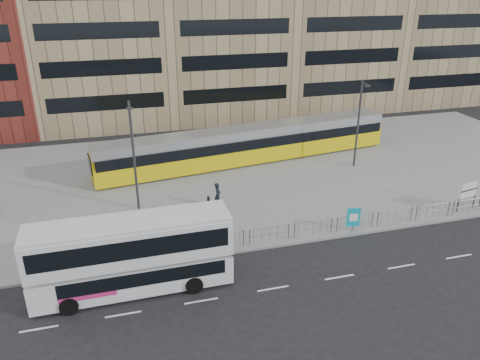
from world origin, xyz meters
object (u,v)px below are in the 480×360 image
object	(u,v)px
ad_panel	(353,218)
pedestrian	(218,195)
traffic_light_west	(209,213)
station_sign	(469,191)
double_decker_bus	(132,253)
lamp_post_west	(134,153)
lamp_post_east	(359,121)
tram	(249,144)

from	to	relation	value
ad_panel	pedestrian	size ratio (longest dim) A/B	0.87
pedestrian	traffic_light_west	distance (m)	4.88
station_sign	ad_panel	distance (m)	9.41
double_decker_bus	ad_panel	distance (m)	14.60
double_decker_bus	station_sign	bearing A→B (deg)	6.78
pedestrian	traffic_light_west	world-z (taller)	traffic_light_west
station_sign	lamp_post_west	size ratio (longest dim) A/B	0.26
station_sign	traffic_light_west	bearing A→B (deg)	167.15
pedestrian	lamp_post_east	bearing A→B (deg)	-52.30
double_decker_bus	lamp_post_east	xyz separation A→B (m)	(20.08, 12.85, 2.06)
tram	traffic_light_west	size ratio (longest dim) A/B	8.92
double_decker_bus	station_sign	distance (m)	23.94
traffic_light_west	station_sign	bearing A→B (deg)	3.82
pedestrian	lamp_post_west	xyz separation A→B (m)	(-5.63, 1.23, 3.40)
traffic_light_west	ad_panel	bearing A→B (deg)	-1.99
pedestrian	lamp_post_east	distance (m)	14.68
ad_panel	pedestrian	xyz separation A→B (m)	(-7.83, 5.81, -0.02)
tram	lamp_post_east	distance (m)	9.84
lamp_post_west	lamp_post_east	world-z (taller)	lamp_post_west
station_sign	traffic_light_west	world-z (taller)	traffic_light_west
double_decker_bus	pedestrian	size ratio (longest dim) A/B	5.53
double_decker_bus	ad_panel	bearing A→B (deg)	9.03
tram	traffic_light_west	world-z (taller)	tram
double_decker_bus	pedestrian	xyz separation A→B (m)	(6.53, 8.21, -1.17)
ad_panel	lamp_post_east	bearing A→B (deg)	72.49
ad_panel	station_sign	bearing A→B (deg)	14.94
ad_panel	lamp_post_west	size ratio (longest dim) A/B	0.21
lamp_post_west	traffic_light_west	bearing A→B (deg)	-54.82
tram	ad_panel	xyz separation A→B (m)	(3.07, -14.06, -0.65)
station_sign	ad_panel	xyz separation A→B (m)	(-9.38, -0.62, -0.47)
pedestrian	lamp_post_east	world-z (taller)	lamp_post_east
lamp_post_west	ad_panel	bearing A→B (deg)	-27.62
station_sign	lamp_post_west	world-z (taller)	lamp_post_west
pedestrian	double_decker_bus	bearing A→B (deg)	160.28
traffic_light_west	lamp_post_east	distance (m)	17.83
tram	lamp_post_east	xyz separation A→B (m)	(8.79, -3.61, 2.55)
pedestrian	traffic_light_west	size ratio (longest dim) A/B	0.61
lamp_post_east	traffic_light_west	bearing A→B (deg)	-148.87
double_decker_bus	lamp_post_west	world-z (taller)	lamp_post_west
double_decker_bus	traffic_light_west	world-z (taller)	double_decker_bus
ad_panel	lamp_post_east	world-z (taller)	lamp_post_east
traffic_light_west	lamp_post_east	world-z (taller)	lamp_post_east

